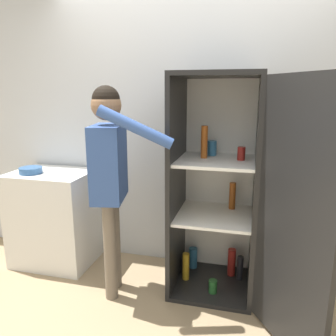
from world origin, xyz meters
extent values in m
plane|color=tan|center=(0.00, 0.00, 0.00)|extent=(12.00, 12.00, 0.00)
cube|color=silver|center=(0.00, 0.98, 1.27)|extent=(7.00, 0.06, 2.55)
cube|color=black|center=(0.27, 0.60, 0.02)|extent=(0.67, 0.66, 0.04)
cube|color=black|center=(0.27, 0.60, 1.76)|extent=(0.67, 0.66, 0.04)
cube|color=white|center=(0.27, 0.91, 0.89)|extent=(0.67, 0.03, 1.70)
cube|color=black|center=(-0.04, 0.60, 0.89)|extent=(0.04, 0.66, 1.70)
cube|color=black|center=(0.59, 0.60, 0.89)|extent=(0.03, 0.66, 1.70)
cube|color=white|center=(0.27, 0.60, 0.64)|extent=(0.60, 0.59, 0.02)
cube|color=white|center=(0.27, 0.60, 1.10)|extent=(0.60, 0.59, 0.02)
cube|color=black|center=(0.81, 0.01, 0.89)|extent=(0.40, 0.58, 1.70)
cylinder|color=teal|center=(0.07, 0.79, 0.13)|extent=(0.08, 0.08, 0.19)
cylinder|color=#B78C1E|center=(0.04, 0.58, 0.16)|extent=(0.06, 0.06, 0.24)
cylinder|color=teal|center=(0.22, 0.76, 1.17)|extent=(0.07, 0.07, 0.12)
cylinder|color=maroon|center=(0.46, 0.62, 1.16)|extent=(0.06, 0.06, 0.10)
cylinder|color=#9E4C19|center=(0.40, 0.77, 0.77)|extent=(0.05, 0.05, 0.23)
cylinder|color=black|center=(0.50, 0.69, 0.14)|extent=(0.05, 0.05, 0.21)
cylinder|color=black|center=(0.02, 0.67, 0.12)|extent=(0.06, 0.06, 0.18)
cylinder|color=maroon|center=(0.42, 0.75, 0.16)|extent=(0.07, 0.07, 0.25)
cylinder|color=#9E4C19|center=(0.17, 0.64, 1.24)|extent=(0.05, 0.05, 0.26)
cylinder|color=#1E5123|center=(0.30, 0.44, 0.09)|extent=(0.07, 0.07, 0.11)
cylinder|color=#726656|center=(-0.53, 0.39, 0.41)|extent=(0.10, 0.10, 0.81)
cylinder|color=#726656|center=(-0.50, 0.23, 0.41)|extent=(0.10, 0.10, 0.81)
cube|color=#335193|center=(-0.51, 0.31, 1.10)|extent=(0.30, 0.43, 0.58)
sphere|color=#8C6647|center=(-0.51, 0.31, 1.54)|extent=(0.22, 0.22, 0.22)
sphere|color=black|center=(-0.51, 0.31, 1.58)|extent=(0.21, 0.21, 0.21)
cylinder|color=#335193|center=(-0.56, 0.52, 1.07)|extent=(0.08, 0.08, 0.54)
cylinder|color=#335193|center=(-0.23, 0.14, 1.40)|extent=(0.53, 0.18, 0.30)
cube|color=white|center=(-1.26, 0.65, 0.45)|extent=(0.74, 0.56, 0.90)
cylinder|color=#335B8E|center=(-1.41, 0.57, 0.93)|extent=(0.20, 0.20, 0.06)
camera|label=1|loc=(0.53, -1.95, 1.64)|focal=35.00mm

